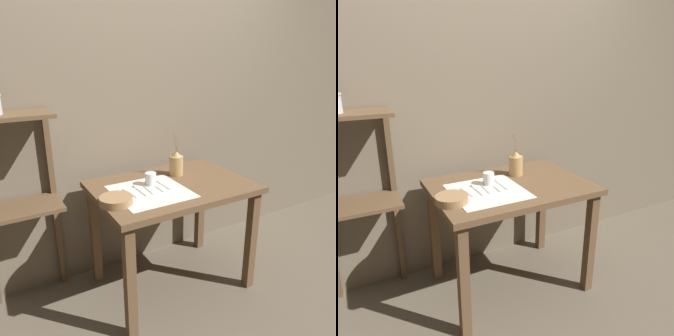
{
  "view_description": "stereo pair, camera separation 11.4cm",
  "coord_description": "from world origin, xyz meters",
  "views": [
    {
      "loc": [
        -1.06,
        -1.76,
        1.59
      ],
      "look_at": [
        -0.03,
        0.0,
        0.91
      ],
      "focal_mm": 35.0,
      "sensor_mm": 36.0,
      "label": 1
    },
    {
      "loc": [
        -0.96,
        -1.81,
        1.59
      ],
      "look_at": [
        -0.03,
        0.0,
        0.91
      ],
      "focal_mm": 35.0,
      "sensor_mm": 36.0,
      "label": 2
    }
  ],
  "objects": [
    {
      "name": "spoon_outer",
      "position": [
        -0.07,
        0.06,
        0.79
      ],
      "size": [
        0.02,
        0.18,
        0.02
      ],
      "color": "#A8A8AD",
      "rests_on": "wooden_table"
    },
    {
      "name": "linen_cloth",
      "position": [
        -0.19,
        -0.04,
        0.79
      ],
      "size": [
        0.45,
        0.46,
        0.0
      ],
      "color": "beige",
      "rests_on": "wooden_table"
    },
    {
      "name": "pitcher_with_flowers",
      "position": [
        0.12,
        0.14,
        0.87
      ],
      "size": [
        0.1,
        0.1,
        0.32
      ],
      "color": "#A87F4C",
      "rests_on": "wooden_table"
    },
    {
      "name": "wooden_shelf_unit",
      "position": [
        -0.92,
        0.32,
        0.89
      ],
      "size": [
        0.48,
        0.31,
        1.3
      ],
      "color": "brown",
      "rests_on": "ground_plane"
    },
    {
      "name": "stone_wall_back",
      "position": [
        0.0,
        0.48,
        1.2
      ],
      "size": [
        7.0,
        0.06,
        2.4
      ],
      "color": "#6B5E4C",
      "rests_on": "ground_plane"
    },
    {
      "name": "knife_center",
      "position": [
        -0.12,
        -0.01,
        0.79
      ],
      "size": [
        0.02,
        0.17,
        0.0
      ],
      "color": "#A8A8AD",
      "rests_on": "wooden_table"
    },
    {
      "name": "wooden_bowl",
      "position": [
        -0.44,
        -0.11,
        0.81
      ],
      "size": [
        0.19,
        0.19,
        0.05
      ],
      "color": "#8E6B47",
      "rests_on": "wooden_table"
    },
    {
      "name": "spoon_inner",
      "position": [
        -0.25,
        0.04,
        0.79
      ],
      "size": [
        0.02,
        0.18,
        0.02
      ],
      "color": "#A8A8AD",
      "rests_on": "wooden_table"
    },
    {
      "name": "fork_inner",
      "position": [
        -0.32,
        -0.01,
        0.79
      ],
      "size": [
        0.03,
        0.17,
        0.0
      ],
      "color": "#A8A8AD",
      "rests_on": "wooden_table"
    },
    {
      "name": "glass_tumbler_near",
      "position": [
        -0.13,
        0.06,
        0.83
      ],
      "size": [
        0.08,
        0.08,
        0.08
      ],
      "color": "silver",
      "rests_on": "wooden_table"
    },
    {
      "name": "wooden_table",
      "position": [
        0.0,
        0.0,
        0.67
      ],
      "size": [
        1.05,
        0.74,
        0.79
      ],
      "color": "brown",
      "rests_on": "ground_plane"
    },
    {
      "name": "fork_outer",
      "position": [
        -0.19,
        -0.01,
        0.79
      ],
      "size": [
        0.02,
        0.17,
        0.0
      ],
      "color": "#A8A8AD",
      "rests_on": "wooden_table"
    },
    {
      "name": "ground_plane",
      "position": [
        0.0,
        0.0,
        0.0
      ],
      "size": [
        12.0,
        12.0,
        0.0
      ],
      "primitive_type": "plane",
      "color": "brown"
    }
  ]
}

